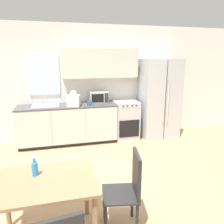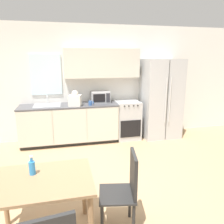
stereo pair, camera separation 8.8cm
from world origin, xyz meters
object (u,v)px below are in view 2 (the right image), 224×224
(dining_table, at_px, (42,189))
(oven_range, at_px, (127,120))
(dining_chair_side, at_px, (126,186))
(drink_bottle, at_px, (32,167))
(coffee_mug, at_px, (91,103))
(microwave, at_px, (100,97))
(refrigerator, at_px, (161,99))

(dining_table, bearing_deg, oven_range, 58.06)
(dining_chair_side, xyz_separation_m, drink_bottle, (-0.99, 0.15, 0.28))
(oven_range, bearing_deg, dining_chair_side, -107.10)
(dining_table, bearing_deg, coffee_mug, 72.09)
(microwave, bearing_deg, drink_bottle, -113.49)
(dining_chair_side, relative_size, drink_bottle, 4.41)
(oven_range, xyz_separation_m, dining_table, (-1.78, -2.85, 0.16))
(dining_table, relative_size, dining_chair_side, 1.11)
(coffee_mug, relative_size, dining_chair_side, 0.12)
(coffee_mug, bearing_deg, drink_bottle, -110.69)
(oven_range, xyz_separation_m, dining_chair_side, (-0.88, -2.87, 0.08))
(dining_table, xyz_separation_m, drink_bottle, (-0.10, 0.13, 0.20))
(refrigerator, bearing_deg, coffee_mug, -176.07)
(coffee_mug, relative_size, dining_table, 0.11)
(coffee_mug, distance_m, dining_chair_side, 2.73)
(dining_chair_side, bearing_deg, dining_table, 99.22)
(refrigerator, xyz_separation_m, microwave, (-1.48, 0.17, 0.08))
(microwave, distance_m, dining_table, 3.20)
(oven_range, bearing_deg, microwave, 169.99)
(dining_chair_side, bearing_deg, microwave, 6.00)
(microwave, bearing_deg, dining_table, -110.96)
(dining_table, height_order, drink_bottle, drink_bottle)
(dining_table, height_order, dining_chair_side, dining_chair_side)
(microwave, bearing_deg, refrigerator, -6.48)
(refrigerator, distance_m, dining_chair_side, 3.33)
(microwave, distance_m, dining_chair_side, 3.03)
(refrigerator, height_order, microwave, refrigerator)
(refrigerator, bearing_deg, oven_range, 176.25)
(oven_range, height_order, microwave, microwave)
(oven_range, relative_size, refrigerator, 0.48)
(dining_table, bearing_deg, microwave, 69.04)
(drink_bottle, bearing_deg, refrigerator, 44.51)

